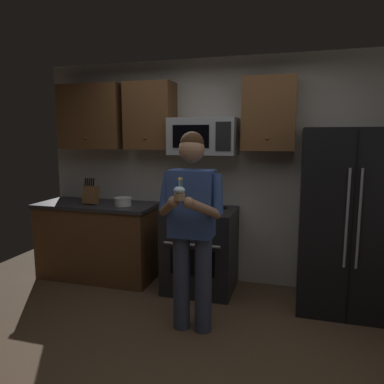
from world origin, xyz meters
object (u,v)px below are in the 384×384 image
Objects in this scene: oven_range at (200,249)px; cupcake at (180,193)px; person at (192,221)px; microwave at (204,136)px; refrigerator at (347,221)px; bowl_large_white at (123,201)px; knife_block at (91,194)px.

cupcake reaches higher than oven_range.
person is 0.44m from cupcake.
refrigerator is at bearing -6.03° from microwave.
microwave is 4.26× the size of cupcake.
bowl_large_white is (-0.93, -0.03, 0.51)m from oven_range.
person is 10.13× the size of cupcake.
knife_block is at bearing 179.81° from refrigerator.
oven_range is 1.47m from knife_block.
oven_range is 4.53× the size of bowl_large_white.
cupcake is (1.09, -1.18, 0.32)m from bowl_large_white.
person is at bearing 90.00° from cupcake.
person is (1.09, -0.85, 0.03)m from bowl_large_white.
refrigerator reaches higher than person.
knife_block is 1.84× the size of cupcake.
bowl_large_white is (0.42, 0.00, -0.07)m from knife_block.
cupcake is (1.50, -1.18, 0.26)m from knife_block.
oven_range is at bearing 1.26° from knife_block.
microwave reaches higher than refrigerator.
microwave reaches higher than bowl_large_white.
knife_block is (-1.35, -0.15, -0.68)m from microwave.
bowl_large_white is (-0.93, -0.15, -0.75)m from microwave.
bowl_large_white is at bearing 0.31° from knife_block.
person reaches higher than knife_block.
person is (0.15, -0.88, 0.53)m from oven_range.
refrigerator is at bearing 32.07° from person.
refrigerator is 1.83m from cupcake.
knife_block is at bearing 150.47° from person.
microwave is at bearing 8.94° from bowl_large_white.
knife_block is at bearing -178.74° from oven_range.
oven_range is 5.36× the size of cupcake.
person reaches higher than bowl_large_white.
refrigerator is 2.85m from knife_block.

